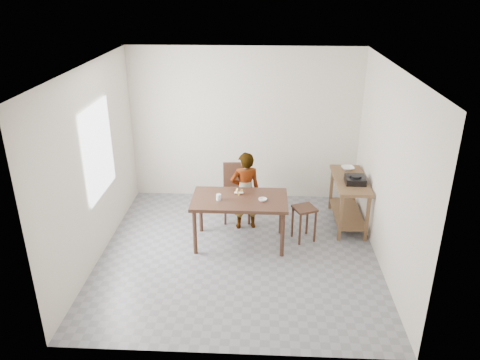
{
  "coord_description": "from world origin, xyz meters",
  "views": [
    {
      "loc": [
        0.32,
        -5.86,
        3.72
      ],
      "look_at": [
        0.0,
        0.4,
        1.0
      ],
      "focal_mm": 35.0,
      "sensor_mm": 36.0,
      "label": 1
    }
  ],
  "objects_px": {
    "prep_counter": "(348,201)",
    "child": "(245,191)",
    "dining_table": "(240,221)",
    "stool": "(304,223)",
    "dining_chair": "(237,193)"
  },
  "relations": [
    {
      "from": "dining_chair",
      "to": "stool",
      "type": "xyz_separation_m",
      "value": [
        1.06,
        -0.61,
        -0.19
      ]
    },
    {
      "from": "dining_table",
      "to": "prep_counter",
      "type": "relative_size",
      "value": 1.17
    },
    {
      "from": "dining_table",
      "to": "child",
      "type": "bearing_deg",
      "value": 82.97
    },
    {
      "from": "dining_table",
      "to": "dining_chair",
      "type": "xyz_separation_m",
      "value": [
        -0.08,
        0.77,
        0.09
      ]
    },
    {
      "from": "prep_counter",
      "to": "stool",
      "type": "relative_size",
      "value": 2.2
    },
    {
      "from": "stool",
      "to": "child",
      "type": "bearing_deg",
      "value": 159.59
    },
    {
      "from": "child",
      "to": "stool",
      "type": "height_order",
      "value": "child"
    },
    {
      "from": "dining_table",
      "to": "child",
      "type": "relative_size",
      "value": 1.09
    },
    {
      "from": "prep_counter",
      "to": "dining_table",
      "type": "bearing_deg",
      "value": -157.85
    },
    {
      "from": "prep_counter",
      "to": "child",
      "type": "distance_m",
      "value": 1.69
    },
    {
      "from": "dining_table",
      "to": "dining_chair",
      "type": "bearing_deg",
      "value": 96.2
    },
    {
      "from": "dining_table",
      "to": "stool",
      "type": "xyz_separation_m",
      "value": [
        0.97,
        0.16,
        -0.1
      ]
    },
    {
      "from": "child",
      "to": "stool",
      "type": "relative_size",
      "value": 2.35
    },
    {
      "from": "dining_table",
      "to": "prep_counter",
      "type": "bearing_deg",
      "value": 22.15
    },
    {
      "from": "dining_chair",
      "to": "stool",
      "type": "bearing_deg",
      "value": -33.94
    }
  ]
}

